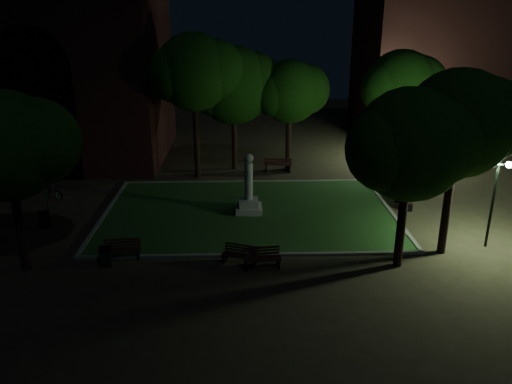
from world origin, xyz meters
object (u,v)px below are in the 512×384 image
bench_near_left (262,259)px  bench_far_side (278,165)px  bench_west_near (123,250)px  bench_right_side (403,200)px  bench_near_right (240,255)px  bicycle (53,191)px  trash_bin (106,256)px  bench_left_side (45,216)px  monument (249,196)px

bench_near_left → bench_far_side: (1.67, 13.50, 0.06)m
bench_west_near → bench_right_side: bench_west_near is taller
bench_near_right → bench_right_side: size_ratio=1.03×
bench_far_side → bicycle: bench_far_side is taller
bench_west_near → trash_bin: bearing=-136.9°
bench_left_side → trash_bin: bearing=20.3°
bench_left_side → bicycle: size_ratio=1.00×
bench_near_right → bench_west_near: 5.12m
bench_near_left → bench_near_right: size_ratio=1.03×
bench_near_right → bench_left_side: bearing=176.1°
trash_bin → bench_right_side: bearing=23.5°
bench_west_near → bench_right_side: size_ratio=1.04×
bench_near_left → bench_right_side: bearing=32.6°
monument → bench_near_left: (0.44, -6.14, -0.55)m
monument → bench_west_near: 7.58m
bench_right_side → trash_bin: 15.92m
monument → bench_near_left: 6.18m
bench_near_left → bench_left_side: 11.88m
monument → bench_near_left: size_ratio=1.96×
bench_near_right → bench_far_side: size_ratio=0.84×
bench_left_side → bicycle: bicycle is taller
bench_far_side → trash_bin: 15.49m
bench_near_right → bench_west_near: (-5.08, 0.66, 0.01)m
bench_near_left → bench_near_right: (-0.92, 0.37, -0.02)m
bench_near_right → bench_left_side: bench_left_side is taller
trash_bin → bench_far_side: bearing=57.9°
bench_near_left → bench_west_near: (-6.00, 1.02, -0.01)m
bench_west_near → bench_left_side: bench_left_side is taller
bench_right_side → trash_bin: bearing=112.3°
monument → bench_near_right: 5.81m
monument → bench_far_side: monument is taller
monument → trash_bin: bearing=-136.7°
monument → bicycle: (-11.22, 2.53, -0.51)m
trash_bin → bicycle: (-5.11, 8.29, 0.02)m
bench_right_side → bicycle: bearing=83.2°
bench_right_side → bicycle: (-19.71, 1.94, 0.05)m
bench_near_right → bench_west_near: size_ratio=0.99×
trash_bin → bench_left_side: bearing=132.4°
monument → trash_bin: (-6.12, -5.76, -0.53)m
bench_far_side → bicycle: bearing=25.5°
bench_near_right → bench_far_side: bearing=100.1°
monument → bicycle: 11.52m
bench_near_right → bench_right_side: bearing=56.6°
bench_near_left → bench_right_side: 10.48m
bench_right_side → bench_far_side: (-6.37, 6.77, 0.08)m
bench_near_right → bench_left_side: size_ratio=0.94×
bench_west_near → bench_far_side: (7.67, 12.47, 0.07)m
bicycle → monument: bearing=-68.2°
bench_left_side → trash_bin: bench_left_side is taller
bench_near_left → bench_right_side: size_ratio=1.06×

